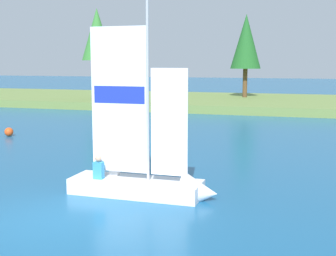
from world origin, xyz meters
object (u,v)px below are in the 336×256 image
(shoreline_tree_left, at_px, (97,35))
(shoreline_tree_midleft, at_px, (246,42))
(sailboat, at_px, (154,180))
(channel_buoy, at_px, (9,132))

(shoreline_tree_left, distance_m, shoreline_tree_midleft, 13.28)
(shoreline_tree_left, height_order, shoreline_tree_midleft, shoreline_tree_left)
(shoreline_tree_midleft, relative_size, sailboat, 1.25)
(shoreline_tree_midleft, bearing_deg, sailboat, -87.63)
(shoreline_tree_midleft, height_order, sailboat, shoreline_tree_midleft)
(shoreline_tree_midleft, height_order, channel_buoy, shoreline_tree_midleft)
(sailboat, relative_size, channel_buoy, 13.20)
(shoreline_tree_left, relative_size, sailboat, 1.29)
(shoreline_tree_left, xyz_separation_m, channel_buoy, (2.31, -15.73, -5.87))
(shoreline_tree_left, xyz_separation_m, shoreline_tree_midleft, (11.76, 6.16, -0.48))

